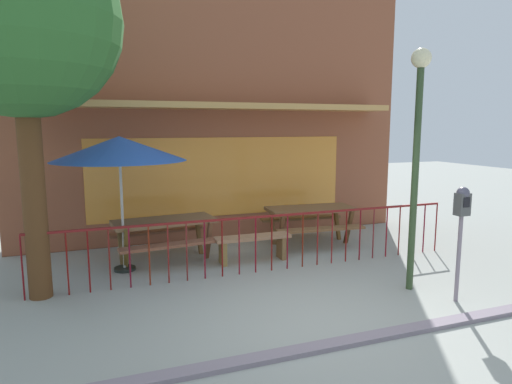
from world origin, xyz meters
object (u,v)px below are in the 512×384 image
(picnic_table_left, at_px, (164,228))
(patio_umbrella, at_px, (119,149))
(picnic_table_right, at_px, (310,215))
(parking_meter_near, at_px, (462,214))
(patio_bench, at_px, (253,243))
(street_tree, at_px, (21,21))
(street_lamp, at_px, (417,133))

(picnic_table_left, height_order, patio_umbrella, patio_umbrella)
(picnic_table_right, bearing_deg, parking_meter_near, -81.58)
(patio_bench, bearing_deg, picnic_table_right, 25.37)
(street_tree, bearing_deg, picnic_table_left, 29.52)
(picnic_table_right, distance_m, street_lamp, 3.34)
(picnic_table_left, xyz_separation_m, street_lamp, (3.25, -2.69, 1.73))
(patio_bench, xyz_separation_m, parking_meter_near, (2.05, -2.73, 0.90))
(parking_meter_near, bearing_deg, patio_umbrella, 144.72)
(picnic_table_right, xyz_separation_m, parking_meter_near, (0.51, -3.46, 0.64))
(picnic_table_left, bearing_deg, picnic_table_right, 3.03)
(picnic_table_right, height_order, parking_meter_near, parking_meter_near)
(parking_meter_near, height_order, street_tree, street_tree)
(picnic_table_right, relative_size, street_tree, 0.37)
(picnic_table_right, relative_size, street_lamp, 0.54)
(picnic_table_left, xyz_separation_m, street_tree, (-1.95, -1.10, 3.20))
(street_tree, distance_m, street_lamp, 5.63)
(picnic_table_left, relative_size, street_lamp, 0.55)
(patio_bench, bearing_deg, parking_meter_near, -53.07)
(parking_meter_near, distance_m, street_lamp, 1.28)
(patio_bench, bearing_deg, picnic_table_left, 159.05)
(parking_meter_near, bearing_deg, patio_bench, 126.93)
(picnic_table_left, distance_m, street_tree, 3.91)
(picnic_table_right, distance_m, street_tree, 6.06)
(parking_meter_near, relative_size, street_tree, 0.31)
(patio_bench, distance_m, street_lamp, 3.39)
(patio_umbrella, relative_size, parking_meter_near, 1.40)
(patio_umbrella, distance_m, parking_meter_near, 5.30)
(picnic_table_right, relative_size, patio_umbrella, 0.84)
(picnic_table_right, xyz_separation_m, street_lamp, (0.22, -2.85, 1.73))
(picnic_table_left, bearing_deg, patio_bench, -20.95)
(picnic_table_right, xyz_separation_m, patio_umbrella, (-3.77, -0.44, 1.46))
(picnic_table_right, height_order, street_lamp, street_lamp)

